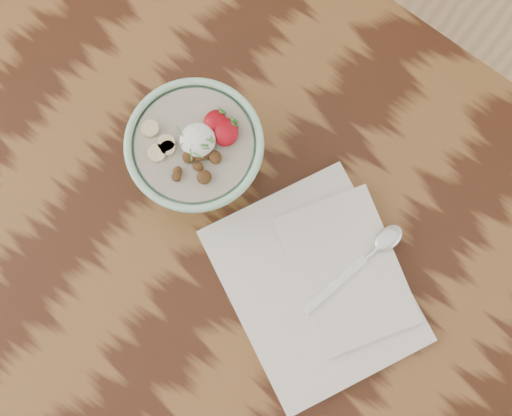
# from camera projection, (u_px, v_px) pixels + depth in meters

# --- Properties ---
(table) EXTENTS (1.60, 0.90, 0.75)m
(table) POSITION_uv_depth(u_px,v_px,m) (141.00, 178.00, 1.14)
(table) COLOR #361A0D
(table) RESTS_ON ground
(breakfast_bowl) EXTENTS (0.19, 0.19, 0.12)m
(breakfast_bowl) POSITION_uv_depth(u_px,v_px,m) (197.00, 152.00, 0.98)
(breakfast_bowl) COLOR #9FD6B3
(breakfast_bowl) RESTS_ON table
(napkin) EXTENTS (0.36, 0.33, 0.02)m
(napkin) POSITION_uv_depth(u_px,v_px,m) (321.00, 282.00, 1.00)
(napkin) COLOR silver
(napkin) RESTS_ON table
(spoon) EXTENTS (0.06, 0.18, 0.01)m
(spoon) POSITION_uv_depth(u_px,v_px,m) (375.00, 250.00, 1.00)
(spoon) COLOR silver
(spoon) RESTS_ON napkin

